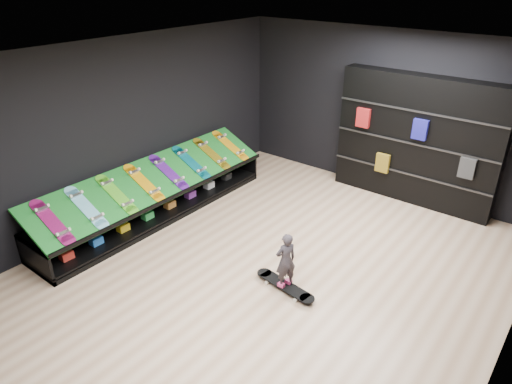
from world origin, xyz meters
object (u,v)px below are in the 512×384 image
Objects in this scene: back_shelving at (417,141)px; floor_skateboard at (285,287)px; child at (285,270)px; display_rack at (157,202)px.

back_shelving reaches higher than floor_skateboard.
back_shelving is 6.01× the size of child.
display_rack reaches higher than floor_skateboard.
back_shelving is 3.82m from floor_skateboard.
display_rack is 9.35× the size of child.
child is (-0.27, -3.65, -0.83)m from back_shelving.
floor_skateboard is 2.04× the size of child.
display_rack is 4.59× the size of floor_skateboard.
back_shelving is at bearing -157.18° from child.
floor_skateboard is at bearing -6.35° from display_rack.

